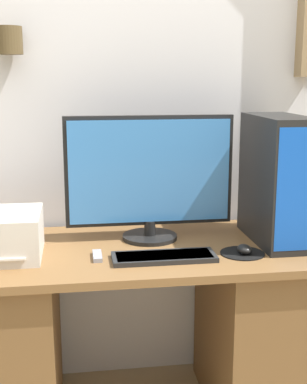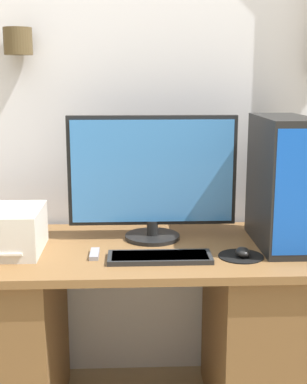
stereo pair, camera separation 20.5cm
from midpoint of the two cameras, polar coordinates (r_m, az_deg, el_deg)
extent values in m
cube|color=silver|center=(2.39, 0.35, 11.14)|extent=(6.40, 0.05, 2.70)
cylinder|color=#4C3D23|center=(2.34, -11.77, 15.48)|extent=(0.12, 0.12, 0.11)
cube|color=brown|center=(2.11, 0.86, -6.30)|extent=(1.47, 0.68, 0.03)
cube|color=brown|center=(2.29, -12.75, -15.18)|extent=(0.41, 0.63, 0.71)
cube|color=brown|center=(2.34, 14.05, -14.58)|extent=(0.41, 0.63, 0.71)
cylinder|color=black|center=(2.21, 2.55, -4.82)|extent=(0.23, 0.23, 0.02)
cylinder|color=black|center=(2.20, 2.56, -3.86)|extent=(0.05, 0.05, 0.06)
cube|color=black|center=(2.15, 2.60, 2.26)|extent=(0.68, 0.03, 0.44)
cube|color=#387AC6|center=(2.13, 2.64, 2.18)|extent=(0.65, 0.01, 0.41)
cube|color=black|center=(1.96, 3.70, -7.02)|extent=(0.38, 0.13, 0.02)
cube|color=#424242|center=(1.96, 3.70, -6.87)|extent=(0.35, 0.11, 0.01)
cylinder|color=black|center=(2.04, 12.20, -6.76)|extent=(0.17, 0.17, 0.00)
ellipsoid|color=black|center=(2.02, 12.41, -6.32)|extent=(0.05, 0.07, 0.03)
cube|color=black|center=(2.16, 16.19, 1.02)|extent=(0.19, 0.42, 0.51)
cube|color=blue|center=(1.97, 18.07, -0.16)|extent=(0.17, 0.01, 0.46)
cube|color=beige|center=(2.08, -13.39, -4.05)|extent=(0.32, 0.29, 0.17)
cube|color=gray|center=(2.00, -3.39, -6.67)|extent=(0.03, 0.11, 0.02)
camera|label=1|loc=(0.10, -87.14, 0.63)|focal=50.00mm
camera|label=2|loc=(0.10, 92.86, -0.63)|focal=50.00mm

